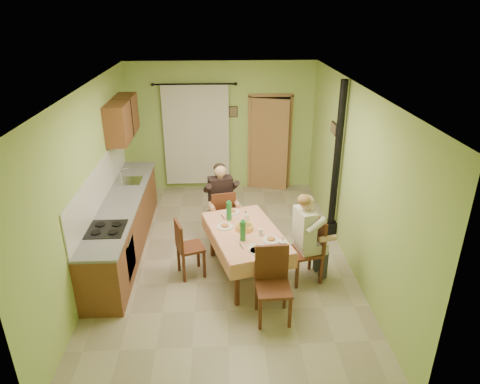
{
  "coord_description": "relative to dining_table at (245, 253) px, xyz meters",
  "views": [
    {
      "loc": [
        -0.06,
        -6.05,
        3.9
      ],
      "look_at": [
        0.25,
        0.1,
        1.15
      ],
      "focal_mm": 32.0,
      "sensor_mm": 36.0,
      "label": 1
    }
  ],
  "objects": [
    {
      "name": "floor",
      "position": [
        -0.3,
        0.47,
        -0.38
      ],
      "size": [
        4.0,
        6.0,
        0.01
      ],
      "primitive_type": "cube",
      "color": "tan",
      "rests_on": "ground"
    },
    {
      "name": "room_shell",
      "position": [
        -0.3,
        0.47,
        1.44
      ],
      "size": [
        4.04,
        6.04,
        2.82
      ],
      "color": "#ACD06A",
      "rests_on": "ground"
    },
    {
      "name": "kitchen_run",
      "position": [
        -2.01,
        0.87,
        0.1
      ],
      "size": [
        0.64,
        3.64,
        1.56
      ],
      "color": "brown",
      "rests_on": "ground"
    },
    {
      "name": "upper_cabinets",
      "position": [
        -2.12,
        2.17,
        1.57
      ],
      "size": [
        0.35,
        1.4,
        0.7
      ],
      "primitive_type": "cube",
      "color": "brown",
      "rests_on": "room_shell"
    },
    {
      "name": "curtain",
      "position": [
        -0.85,
        3.37,
        0.88
      ],
      "size": [
        1.7,
        0.07,
        2.22
      ],
      "color": "black",
      "rests_on": "ground"
    },
    {
      "name": "doorway",
      "position": [
        0.74,
        3.39,
        0.67
      ],
      "size": [
        0.96,
        0.27,
        2.15
      ],
      "color": "black",
      "rests_on": "ground"
    },
    {
      "name": "dining_table",
      "position": [
        0.0,
        0.0,
        0.0
      ],
      "size": [
        1.36,
        1.81,
        0.76
      ],
      "rotation": [
        0.0,
        0.0,
        0.27
      ],
      "color": "#EB9C7A",
      "rests_on": "ground"
    },
    {
      "name": "tableware",
      "position": [
        0.04,
        -0.11,
        0.44
      ],
      "size": [
        0.94,
        1.52,
        0.33
      ],
      "color": "white",
      "rests_on": "dining_table"
    },
    {
      "name": "chair_far",
      "position": [
        -0.35,
        1.08,
        -0.09
      ],
      "size": [
        0.5,
        0.5,
        0.98
      ],
      "rotation": [
        0.0,
        0.0,
        0.23
      ],
      "color": "#572A17",
      "rests_on": "ground"
    },
    {
      "name": "chair_near",
      "position": [
        0.3,
        -1.03,
        -0.09
      ],
      "size": [
        0.46,
        0.46,
        1.01
      ],
      "rotation": [
        0.0,
        0.0,
        3.17
      ],
      "color": "#572A17",
      "rests_on": "ground"
    },
    {
      "name": "chair_right",
      "position": [
        0.9,
        -0.16,
        -0.09
      ],
      "size": [
        0.55,
        0.55,
        1.02
      ],
      "rotation": [
        0.0,
        0.0,
        1.81
      ],
      "color": "#572A17",
      "rests_on": "ground"
    },
    {
      "name": "chair_left",
      "position": [
        -0.85,
        0.03,
        -0.09
      ],
      "size": [
        0.48,
        0.48,
        0.93
      ],
      "rotation": [
        0.0,
        0.0,
        -1.24
      ],
      "color": "#572A17",
      "rests_on": "ground"
    },
    {
      "name": "man_far",
      "position": [
        -0.35,
        1.09,
        0.5
      ],
      "size": [
        0.63,
        0.54,
        1.39
      ],
      "rotation": [
        0.0,
        0.0,
        0.23
      ],
      "color": "black",
      "rests_on": "chair_far"
    },
    {
      "name": "man_right",
      "position": [
        0.88,
        -0.16,
        0.5
      ],
      "size": [
        0.55,
        0.63,
        1.39
      ],
      "rotation": [
        0.0,
        0.0,
        1.81
      ],
      "color": "beige",
      "rests_on": "chair_right"
    },
    {
      "name": "stove_flue",
      "position": [
        1.6,
        1.07,
        0.64
      ],
      "size": [
        0.24,
        0.24,
        2.8
      ],
      "color": "black",
      "rests_on": "ground"
    },
    {
      "name": "picture_back",
      "position": [
        -0.05,
        3.44,
        1.37
      ],
      "size": [
        0.19,
        0.03,
        0.23
      ],
      "primitive_type": "cube",
      "color": "black",
      "rests_on": "room_shell"
    },
    {
      "name": "picture_right",
      "position": [
        1.67,
        1.67,
        1.47
      ],
      "size": [
        0.03,
        0.31,
        0.21
      ],
      "primitive_type": "cube",
      "color": "brown",
      "rests_on": "room_shell"
    }
  ]
}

